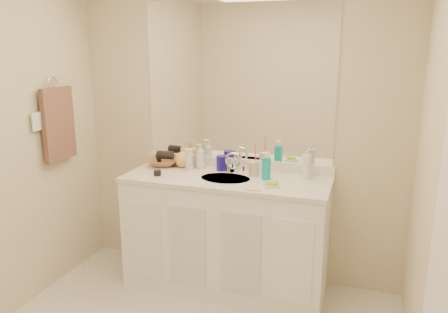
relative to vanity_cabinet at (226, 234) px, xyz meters
The scene contains 26 objects.
wall_back 0.82m from the vanity_cabinet, 90.00° to the left, with size 2.60×0.02×2.40m, color beige.
wall_right 1.83m from the vanity_cabinet, 38.25° to the right, with size 0.02×2.60×2.40m, color beige.
vanity_cabinet is the anchor object (origin of this frame).
countertop 0.44m from the vanity_cabinet, ahead, with size 1.52×0.57×0.03m, color white.
backsplash 0.56m from the vanity_cabinet, 90.00° to the left, with size 1.52×0.03×0.08m, color white.
sink_basin 0.44m from the vanity_cabinet, 90.00° to the right, with size 0.37×0.37×0.02m, color beige.
faucet 0.53m from the vanity_cabinet, 90.00° to the left, with size 0.02×0.02×0.11m, color silver.
mirror 1.17m from the vanity_cabinet, 90.00° to the left, with size 1.48×0.01×1.20m, color white.
blue_mug 0.55m from the vanity_cabinet, 118.16° to the left, with size 0.08×0.08×0.12m, color navy.
tan_cup 0.55m from the vanity_cabinet, 30.48° to the left, with size 0.08×0.08×0.11m, color beige.
toothbrush 0.64m from the vanity_cabinet, 29.16° to the left, with size 0.01×0.01×0.19m, color #FF43A1.
mouthwash_bottle 0.61m from the vanity_cabinet, ahead, with size 0.07×0.07×0.16m, color #0EAAA2.
clear_pump_bottle 0.80m from the vanity_cabinet, 15.79° to the left, with size 0.07×0.07×0.18m, color white.
soap_dish 0.60m from the vanity_cabinet, 17.10° to the right, with size 0.10×0.08×0.01m, color silver.
green_soap 0.62m from the vanity_cabinet, 17.10° to the right, with size 0.07×0.05×0.03m, color #8FE638.
orange_comb 0.58m from the vanity_cabinet, 41.66° to the right, with size 0.11×0.02×0.00m, color gold.
dark_jar 0.70m from the vanity_cabinet, 166.94° to the right, with size 0.06×0.06×0.04m, color black.
extra_white_bottle 0.64m from the vanity_cabinet, 166.59° to the left, with size 0.05×0.05×0.17m, color silver.
soap_bottle_white 0.64m from the vanity_cabinet, 146.34° to the left, with size 0.07×0.08×0.19m, color white.
soap_bottle_cream 0.67m from the vanity_cabinet, 153.31° to the left, with size 0.07×0.07×0.16m, color beige.
soap_bottle_yellow 0.71m from the vanity_cabinet, 157.51° to the left, with size 0.13×0.13×0.17m, color #F5B65F.
wicker_basket 0.78m from the vanity_cabinet, 165.42° to the left, with size 0.24×0.24×0.06m, color brown.
hair_dryer 0.80m from the vanity_cabinet, 164.93° to the left, with size 0.07×0.07×0.13m, color black.
towel_ring 1.71m from the vanity_cabinet, 168.86° to the right, with size 0.11×0.11×0.01m, color silver.
hand_towel 1.52m from the vanity_cabinet, 168.69° to the right, with size 0.04×0.32×0.55m, color #493127.
switch_plate 1.61m from the vanity_cabinet, 160.52° to the right, with size 0.01×0.09×0.13m, color white.
Camera 1 is at (0.97, -1.91, 1.80)m, focal length 35.00 mm.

